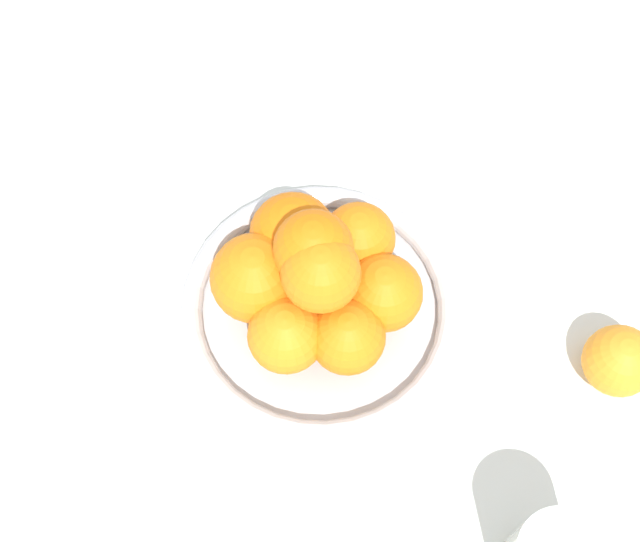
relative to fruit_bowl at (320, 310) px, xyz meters
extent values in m
plane|color=silver|center=(0.00, 0.00, -0.02)|extent=(4.00, 4.00, 0.00)
cylinder|color=silver|center=(0.00, 0.00, -0.01)|extent=(0.26, 0.26, 0.02)
torus|color=silver|center=(0.00, 0.00, 0.01)|extent=(0.27, 0.27, 0.02)
sphere|color=orange|center=(-0.06, -0.01, 0.05)|extent=(0.07, 0.07, 0.07)
sphere|color=orange|center=(-0.02, -0.05, 0.06)|extent=(0.08, 0.08, 0.08)
sphere|color=orange|center=(0.04, -0.05, 0.06)|extent=(0.08, 0.08, 0.08)
sphere|color=orange|center=(0.06, 0.01, 0.05)|extent=(0.07, 0.07, 0.07)
sphere|color=orange|center=(0.02, 0.05, 0.05)|extent=(0.07, 0.07, 0.07)
sphere|color=orange|center=(-0.03, 0.05, 0.05)|extent=(0.07, 0.07, 0.07)
sphere|color=orange|center=(0.01, 0.01, 0.11)|extent=(0.07, 0.07, 0.07)
sphere|color=orange|center=(0.00, -0.01, 0.11)|extent=(0.07, 0.07, 0.07)
sphere|color=orange|center=(-0.14, 0.24, 0.02)|extent=(0.07, 0.07, 0.07)
camera|label=1|loc=(0.26, 0.24, 0.79)|focal=50.00mm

